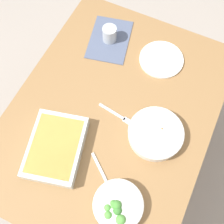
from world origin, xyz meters
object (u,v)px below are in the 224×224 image
Objects in this scene: broccoli_bowl at (118,206)px; side_plate at (161,59)px; stew_bowl at (156,134)px; fork_on_table at (118,115)px; spoon_by_broccoli at (104,177)px; baking_dish at (56,147)px; drink_cup at (110,35)px; spoon_by_stew at (149,128)px.

broccoli_bowl is 0.73m from side_plate.
fork_on_table is (-0.02, -0.19, -0.03)m from stew_bowl.
spoon_by_broccoli is 0.84× the size of fork_on_table.
stew_bowl is 0.41m from side_plate.
baking_dish is 0.31m from fork_on_table.
stew_bowl is at bearing 17.23° from side_plate.
side_plate is at bearing 179.67° from spoon_by_broccoli.
broccoli_bowl is 0.40m from fork_on_table.
broccoli_bowl is at bearing 51.41° from spoon_by_broccoli.
side_plate reaches higher than spoon_by_broccoli.
stew_bowl is at bearing 123.77° from baking_dish.
drink_cup reaches higher than side_plate.
spoon_by_stew is (-0.26, 0.32, -0.03)m from baking_dish.
drink_cup is at bearing -149.25° from fork_on_table.
drink_cup is 0.29m from side_plate.
side_plate is 1.47× the size of spoon_by_broccoli.
spoon_by_stew is 0.91× the size of fork_on_table.
broccoli_bowl is at bearing 2.50° from spoon_by_stew.
drink_cup reaches higher than baking_dish.
drink_cup is 0.43m from fork_on_table.
spoon_by_broccoli is at bearing -17.22° from spoon_by_stew.
fork_on_table is (0.37, -0.07, -0.00)m from side_plate.
stew_bowl is at bearing 60.51° from spoon_by_stew.
drink_cup is (-0.39, -0.41, 0.01)m from stew_bowl.
fork_on_table is at bearing 146.66° from baking_dish.
spoon_by_stew is (-0.02, -0.04, -0.03)m from stew_bowl.
spoon_by_stew is at bearing -177.50° from broccoli_bowl.
baking_dish is at bearing -20.82° from side_plate.
side_plate is (0.00, 0.29, -0.03)m from drink_cup.
baking_dish is 0.42m from spoon_by_stew.
spoon_by_broccoli is at bearing -0.33° from side_plate.
side_plate is (-0.73, -0.10, -0.02)m from broccoli_bowl.
fork_on_table is (0.00, -0.15, -0.00)m from spoon_by_stew.
drink_cup is at bearing -133.70° from stew_bowl.
side_plate is at bearing 159.18° from baking_dish.
side_plate reaches higher than spoon_by_stew.
baking_dish is at bearing -50.89° from spoon_by_stew.
baking_dish is 2.13× the size of spoon_by_stew.
stew_bowl is 2.85× the size of drink_cup.
broccoli_bowl is (0.34, -0.02, -0.00)m from stew_bowl.
broccoli_bowl is 2.35× the size of drink_cup.
broccoli_bowl is at bearing 73.62° from baking_dish.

